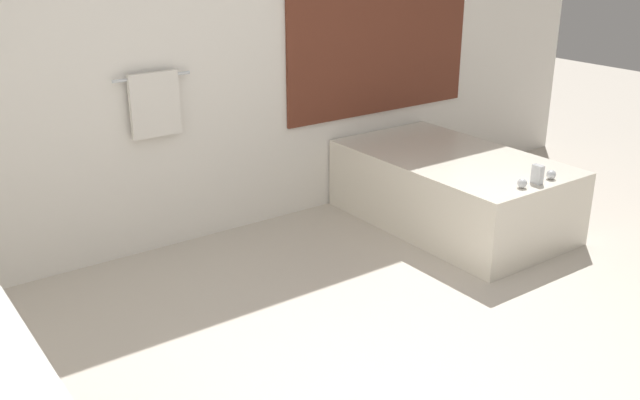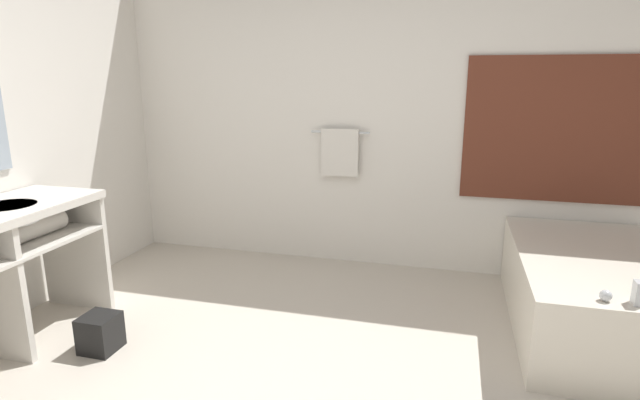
{
  "view_description": "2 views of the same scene",
  "coord_description": "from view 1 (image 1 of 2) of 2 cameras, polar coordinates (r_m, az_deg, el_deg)",
  "views": [
    {
      "loc": [
        -1.99,
        -1.94,
        2.0
      ],
      "look_at": [
        -0.04,
        0.77,
        0.72
      ],
      "focal_mm": 40.0,
      "sensor_mm": 36.0,
      "label": 1
    },
    {
      "loc": [
        0.62,
        -1.93,
        1.61
      ],
      "look_at": [
        -0.16,
        0.99,
        0.85
      ],
      "focal_mm": 28.0,
      "sensor_mm": 36.0,
      "label": 2
    }
  ],
  "objects": [
    {
      "name": "ground_plane",
      "position": [
        3.42,
        8.38,
        -15.09
      ],
      "size": [
        16.0,
        16.0,
        0.0
      ],
      "primitive_type": "plane",
      "color": "beige",
      "rests_on": "ground"
    },
    {
      "name": "wall_back_with_blinds",
      "position": [
        4.68,
        -9.76,
        12.63
      ],
      "size": [
        7.4,
        0.13,
        2.7
      ],
      "color": "white",
      "rests_on": "ground_plane"
    },
    {
      "name": "bathtub",
      "position": [
        5.14,
        10.46,
        1.07
      ],
      "size": [
        0.95,
        1.63,
        0.63
      ],
      "color": "silver",
      "rests_on": "ground_plane"
    }
  ]
}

